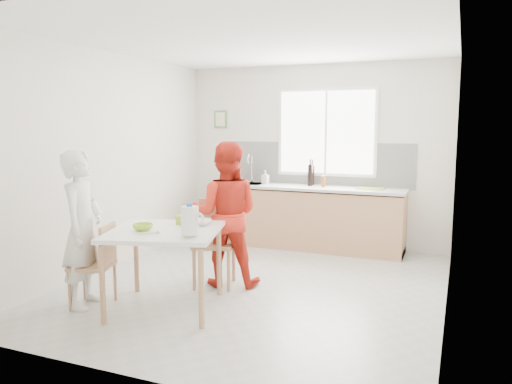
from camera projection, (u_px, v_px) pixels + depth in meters
ground at (257, 286)px, 5.64m from camera, size 4.50×4.50×0.00m
room_shell at (257, 140)px, 5.42m from camera, size 4.50×4.50×4.50m
window at (326, 132)px, 7.38m from camera, size 1.50×0.06×1.30m
backsplash at (313, 164)px, 7.53m from camera, size 3.00×0.02×0.65m
picture_frame at (220, 119)px, 8.02m from camera, size 0.22×0.03×0.28m
kitchen_counter at (307, 220)px, 7.37m from camera, size 2.84×0.64×1.37m
dining_table at (165, 238)px, 4.86m from camera, size 1.29×1.29×0.80m
chair_left at (98, 261)px, 4.96m from camera, size 0.48×0.48×0.83m
chair_far at (215, 238)px, 5.66m from camera, size 0.56×0.56×0.97m
person_white at (83, 229)px, 4.93m from camera, size 0.52×0.65×1.56m
person_red at (226, 214)px, 5.60m from camera, size 0.93×0.81×1.62m
bowl_green at (143, 227)px, 4.82m from camera, size 0.24×0.24×0.06m
bowl_white at (200, 222)px, 5.06m from camera, size 0.28×0.28×0.06m
milk_jug at (190, 220)px, 4.52m from camera, size 0.22×0.16×0.28m
green_box at (182, 220)px, 5.11m from camera, size 0.12×0.12×0.09m
spoon at (149, 233)px, 4.64m from camera, size 0.14×0.11×0.01m
cutting_board at (371, 188)px, 6.98m from camera, size 0.39×0.31×0.01m
wine_bottle_a at (310, 175)px, 7.32m from camera, size 0.07×0.07×0.32m
wine_bottle_b at (312, 175)px, 7.45m from camera, size 0.07×0.07×0.30m
jar_amber at (323, 181)px, 7.21m from camera, size 0.06×0.06×0.16m
soap_bottle at (265, 177)px, 7.61m from camera, size 0.10×0.10×0.20m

